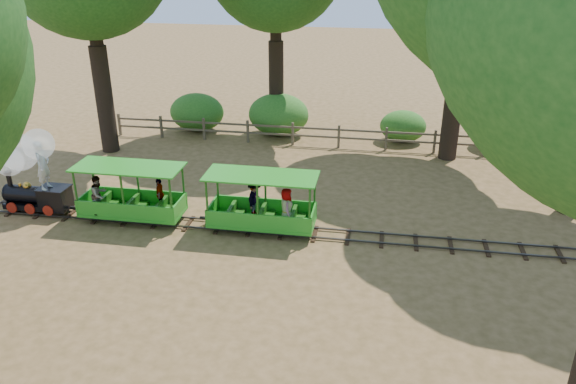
% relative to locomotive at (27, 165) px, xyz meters
% --- Properties ---
extents(ground, '(90.00, 90.00, 0.00)m').
position_rel_locomotive_xyz_m(ground, '(8.26, -0.06, -1.62)').
color(ground, '#9E7044').
rests_on(ground, ground).
extents(track, '(22.00, 1.00, 0.10)m').
position_rel_locomotive_xyz_m(track, '(8.26, -0.06, -1.55)').
color(track, '#3F3D3A').
rests_on(track, ground).
extents(locomotive, '(2.50, 1.18, 2.87)m').
position_rel_locomotive_xyz_m(locomotive, '(0.00, 0.00, 0.00)').
color(locomotive, black).
rests_on(locomotive, ground).
extents(carriage_front, '(3.35, 1.38, 1.74)m').
position_rel_locomotive_xyz_m(carriage_front, '(3.35, -0.11, -0.86)').
color(carriage_front, green).
rests_on(carriage_front, track).
extents(carriage_rear, '(3.35, 1.40, 1.74)m').
position_rel_locomotive_xyz_m(carriage_rear, '(7.71, -0.05, -0.85)').
color(carriage_rear, green).
rests_on(carriage_rear, track).
extents(fence, '(18.10, 0.10, 1.00)m').
position_rel_locomotive_xyz_m(fence, '(8.26, 7.94, -1.04)').
color(fence, brown).
rests_on(fence, ground).
extents(shrub_west, '(2.53, 1.95, 1.75)m').
position_rel_locomotive_xyz_m(shrub_west, '(2.53, 9.24, -0.74)').
color(shrub_west, '#2D6B1E').
rests_on(shrub_west, ground).
extents(shrub_mid_w, '(2.75, 2.12, 1.90)m').
position_rel_locomotive_xyz_m(shrub_mid_w, '(6.39, 9.24, -0.67)').
color(shrub_mid_w, '#2D6B1E').
rests_on(shrub_mid_w, ground).
extents(shrub_mid_e, '(2.01, 1.55, 1.39)m').
position_rel_locomotive_xyz_m(shrub_mid_e, '(11.96, 9.24, -0.92)').
color(shrub_mid_e, '#2D6B1E').
rests_on(shrub_mid_e, ground).
extents(shrub_east, '(2.72, 2.09, 1.88)m').
position_rel_locomotive_xyz_m(shrub_east, '(16.41, 9.24, -0.68)').
color(shrub_east, '#2D6B1E').
rests_on(shrub_east, ground).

